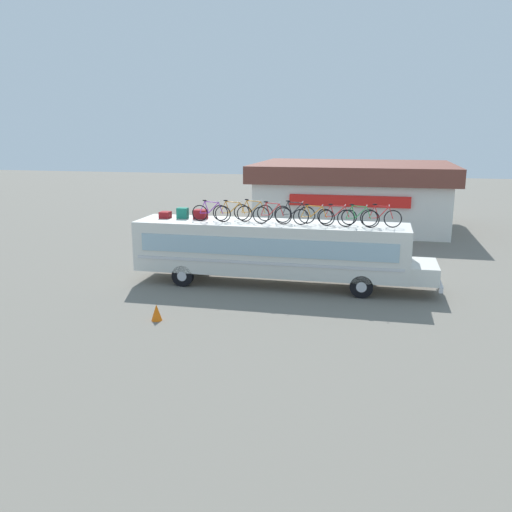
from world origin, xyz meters
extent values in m
plane|color=slate|center=(0.00, 0.00, 0.00)|extent=(120.00, 120.00, 0.00)
cube|color=silver|center=(0.00, 0.00, 1.70)|extent=(11.86, 2.50, 2.18)
cube|color=silver|center=(6.50, 0.00, 0.97)|extent=(1.14, 2.30, 0.71)
cube|color=#99B7C6|center=(0.00, -1.27, 1.95)|extent=(10.92, 0.04, 0.75)
cube|color=#99B7C6|center=(0.00, 1.27, 1.95)|extent=(10.92, 0.04, 0.75)
cube|color=silver|center=(0.00, -1.27, 1.26)|extent=(11.39, 0.03, 0.12)
cube|color=silver|center=(0.00, 1.27, 1.26)|extent=(11.39, 0.03, 0.12)
cube|color=silver|center=(7.13, 0.00, 0.53)|extent=(0.16, 2.38, 0.24)
cylinder|color=black|center=(4.03, -1.11, 0.48)|extent=(0.95, 0.28, 0.95)
cylinder|color=silver|center=(4.03, -1.11, 0.48)|extent=(0.43, 0.30, 0.43)
cylinder|color=black|center=(4.03, 1.11, 0.48)|extent=(0.95, 0.28, 0.95)
cylinder|color=silver|center=(4.03, 1.11, 0.48)|extent=(0.43, 0.30, 0.43)
cylinder|color=black|center=(-3.68, -1.11, 0.48)|extent=(0.95, 0.28, 0.95)
cylinder|color=silver|center=(-3.68, -1.11, 0.48)|extent=(0.43, 0.30, 0.43)
cylinder|color=black|center=(-3.68, 1.11, 0.48)|extent=(0.95, 0.28, 0.95)
cylinder|color=silver|center=(-3.68, 1.11, 0.48)|extent=(0.43, 0.30, 0.43)
cube|color=maroon|center=(-4.91, 0.15, 2.94)|extent=(0.45, 0.50, 0.29)
cube|color=#1E7F66|center=(-4.11, 0.25, 3.03)|extent=(0.48, 0.35, 0.48)
cube|color=maroon|center=(-3.29, 0.35, 2.99)|extent=(0.56, 0.52, 0.41)
torus|color=black|center=(-3.09, -0.33, 3.15)|extent=(0.72, 0.04, 0.72)
torus|color=black|center=(-2.04, -0.33, 3.15)|extent=(0.72, 0.04, 0.72)
cylinder|color=purple|center=(-2.77, -0.33, 3.42)|extent=(0.20, 0.04, 0.51)
cylinder|color=purple|center=(-2.46, -0.33, 3.40)|extent=(0.49, 0.04, 0.49)
cylinder|color=purple|center=(-2.54, -0.33, 3.65)|extent=(0.63, 0.04, 0.07)
cylinder|color=purple|center=(-2.89, -0.33, 3.16)|extent=(0.40, 0.03, 0.05)
cylinder|color=purple|center=(-2.97, -0.33, 3.41)|extent=(0.26, 0.03, 0.53)
cylinder|color=purple|center=(-2.13, -0.33, 3.39)|extent=(0.22, 0.03, 0.50)
cylinder|color=silver|center=(-2.23, -0.33, 3.69)|extent=(0.03, 0.44, 0.03)
ellipsoid|color=black|center=(-2.86, -0.33, 3.71)|extent=(0.20, 0.08, 0.06)
torus|color=black|center=(-2.23, -0.04, 3.14)|extent=(0.71, 0.04, 0.71)
torus|color=black|center=(-1.14, -0.04, 3.14)|extent=(0.71, 0.04, 0.71)
cylinder|color=orange|center=(-1.90, -0.04, 3.41)|extent=(0.21, 0.04, 0.50)
cylinder|color=orange|center=(-1.58, -0.04, 3.39)|extent=(0.51, 0.04, 0.49)
cylinder|color=orange|center=(-1.66, -0.04, 3.64)|extent=(0.66, 0.04, 0.07)
cylinder|color=orange|center=(-2.02, -0.04, 3.15)|extent=(0.42, 0.03, 0.05)
cylinder|color=orange|center=(-2.11, -0.04, 3.40)|extent=(0.27, 0.03, 0.52)
cylinder|color=orange|center=(-1.24, -0.04, 3.38)|extent=(0.23, 0.03, 0.49)
cylinder|color=silver|center=(-1.33, -0.04, 3.67)|extent=(0.03, 0.44, 0.03)
ellipsoid|color=black|center=(-1.99, -0.04, 3.70)|extent=(0.20, 0.08, 0.06)
torus|color=black|center=(-1.36, 0.32, 3.15)|extent=(0.72, 0.04, 0.72)
torus|color=black|center=(-0.30, 0.32, 3.15)|extent=(0.72, 0.04, 0.72)
cylinder|color=orange|center=(-1.04, 0.32, 3.42)|extent=(0.20, 0.04, 0.52)
cylinder|color=orange|center=(-0.72, 0.32, 3.41)|extent=(0.49, 0.04, 0.50)
cylinder|color=orange|center=(-0.81, 0.32, 3.66)|extent=(0.64, 0.04, 0.07)
cylinder|color=orange|center=(-1.16, 0.32, 3.16)|extent=(0.40, 0.03, 0.05)
cylinder|color=orange|center=(-1.24, 0.32, 3.41)|extent=(0.26, 0.03, 0.54)
cylinder|color=orange|center=(-0.40, 0.32, 3.40)|extent=(0.22, 0.03, 0.50)
cylinder|color=silver|center=(-0.49, 0.32, 3.69)|extent=(0.03, 0.44, 0.03)
ellipsoid|color=black|center=(-1.12, 0.32, 3.72)|extent=(0.20, 0.08, 0.06)
torus|color=black|center=(-0.33, -0.37, 3.16)|extent=(0.74, 0.04, 0.74)
torus|color=black|center=(0.64, -0.37, 3.16)|extent=(0.74, 0.04, 0.74)
cylinder|color=red|center=(-0.04, -0.37, 3.44)|extent=(0.19, 0.04, 0.53)
cylinder|color=red|center=(0.25, -0.37, 3.42)|extent=(0.45, 0.04, 0.51)
cylinder|color=red|center=(0.17, -0.37, 3.68)|extent=(0.58, 0.04, 0.07)
cylinder|color=red|center=(-0.15, -0.37, 3.17)|extent=(0.37, 0.03, 0.05)
cylinder|color=red|center=(-0.22, -0.37, 3.43)|extent=(0.24, 0.03, 0.55)
cylinder|color=red|center=(0.55, -0.37, 3.41)|extent=(0.20, 0.03, 0.51)
cylinder|color=silver|center=(0.46, -0.37, 3.71)|extent=(0.03, 0.44, 0.03)
ellipsoid|color=black|center=(-0.12, -0.37, 3.74)|extent=(0.20, 0.08, 0.06)
torus|color=black|center=(0.53, 0.06, 3.16)|extent=(0.74, 0.04, 0.74)
torus|color=black|center=(1.57, 0.06, 3.16)|extent=(0.74, 0.04, 0.74)
cylinder|color=black|center=(0.84, 0.06, 3.44)|extent=(0.20, 0.04, 0.53)
cylinder|color=black|center=(1.16, 0.06, 3.42)|extent=(0.49, 0.04, 0.51)
cylinder|color=black|center=(1.07, 0.06, 3.68)|extent=(0.63, 0.04, 0.07)
cylinder|color=black|center=(0.73, 0.06, 3.17)|extent=(0.40, 0.03, 0.05)
cylinder|color=black|center=(0.64, 0.06, 3.43)|extent=(0.26, 0.03, 0.55)
cylinder|color=black|center=(1.48, 0.06, 3.41)|extent=(0.22, 0.03, 0.52)
cylinder|color=silver|center=(1.39, 0.06, 3.71)|extent=(0.03, 0.44, 0.03)
ellipsoid|color=black|center=(0.76, 0.06, 3.74)|extent=(0.20, 0.08, 0.06)
torus|color=black|center=(1.38, -0.31, 3.13)|extent=(0.68, 0.04, 0.68)
torus|color=black|center=(2.46, -0.31, 3.13)|extent=(0.68, 0.04, 0.68)
cylinder|color=orange|center=(1.70, -0.31, 3.39)|extent=(0.21, 0.04, 0.49)
cylinder|color=orange|center=(2.03, -0.31, 3.37)|extent=(0.50, 0.04, 0.47)
cylinder|color=orange|center=(1.94, -0.31, 3.61)|extent=(0.65, 0.04, 0.07)
cylinder|color=orange|center=(1.58, -0.31, 3.14)|extent=(0.41, 0.03, 0.05)
cylinder|color=orange|center=(1.50, -0.31, 3.38)|extent=(0.26, 0.03, 0.51)
cylinder|color=orange|center=(2.36, -0.31, 3.36)|extent=(0.22, 0.03, 0.47)
cylinder|color=silver|center=(2.27, -0.31, 3.64)|extent=(0.03, 0.44, 0.03)
ellipsoid|color=black|center=(1.62, -0.31, 3.66)|extent=(0.20, 0.08, 0.06)
torus|color=black|center=(2.35, 0.12, 3.12)|extent=(0.66, 0.04, 0.66)
torus|color=black|center=(3.36, 0.12, 3.12)|extent=(0.66, 0.04, 0.66)
cylinder|color=red|center=(2.65, 0.12, 3.37)|extent=(0.20, 0.04, 0.47)
cylinder|color=red|center=(2.96, 0.12, 3.35)|extent=(0.47, 0.04, 0.45)
cylinder|color=red|center=(2.88, 0.12, 3.58)|extent=(0.61, 0.04, 0.07)
cylinder|color=red|center=(2.54, 0.12, 3.13)|extent=(0.39, 0.03, 0.05)
cylinder|color=red|center=(2.46, 0.12, 3.36)|extent=(0.25, 0.03, 0.49)
cylinder|color=red|center=(3.27, 0.12, 3.34)|extent=(0.21, 0.03, 0.46)
cylinder|color=silver|center=(3.18, 0.12, 3.62)|extent=(0.03, 0.44, 0.03)
ellipsoid|color=black|center=(2.57, 0.12, 3.64)|extent=(0.20, 0.08, 0.06)
torus|color=black|center=(3.26, -0.40, 3.15)|extent=(0.73, 0.04, 0.73)
torus|color=black|center=(4.27, -0.40, 3.15)|extent=(0.73, 0.04, 0.73)
cylinder|color=green|center=(3.56, -0.40, 3.43)|extent=(0.19, 0.04, 0.52)
cylinder|color=green|center=(3.86, -0.40, 3.41)|extent=(0.47, 0.04, 0.50)
cylinder|color=green|center=(3.78, -0.40, 3.67)|extent=(0.60, 0.04, 0.07)
cylinder|color=green|center=(3.45, -0.40, 3.16)|extent=(0.38, 0.03, 0.05)
cylinder|color=green|center=(3.37, -0.40, 3.42)|extent=(0.25, 0.03, 0.54)
cylinder|color=green|center=(4.18, -0.40, 3.40)|extent=(0.21, 0.03, 0.51)
cylinder|color=silver|center=(4.09, -0.40, 3.70)|extent=(0.03, 0.44, 0.03)
ellipsoid|color=black|center=(3.48, -0.40, 3.72)|extent=(0.20, 0.08, 0.06)
torus|color=black|center=(4.19, -0.14, 3.16)|extent=(0.73, 0.04, 0.73)
torus|color=black|center=(5.15, -0.14, 3.16)|extent=(0.73, 0.04, 0.73)
cylinder|color=red|center=(4.48, -0.14, 3.43)|extent=(0.19, 0.04, 0.52)
cylinder|color=red|center=(4.77, -0.14, 3.41)|extent=(0.45, 0.04, 0.50)
cylinder|color=red|center=(4.69, -0.14, 3.67)|extent=(0.58, 0.04, 0.07)
cylinder|color=red|center=(4.37, -0.14, 3.17)|extent=(0.37, 0.03, 0.05)
cylinder|color=red|center=(4.30, -0.14, 3.42)|extent=(0.24, 0.03, 0.54)
cylinder|color=red|center=(5.06, -0.14, 3.40)|extent=(0.20, 0.03, 0.51)
cylinder|color=silver|center=(4.98, -0.14, 3.70)|extent=(0.03, 0.44, 0.03)
ellipsoid|color=black|center=(4.40, -0.14, 3.73)|extent=(0.20, 0.08, 0.06)
cube|color=silver|center=(2.75, 16.33, 1.66)|extent=(12.49, 9.66, 3.31)
cube|color=brown|center=(2.75, 16.33, 3.88)|extent=(13.48, 10.44, 1.14)
cube|color=red|center=(2.75, 11.40, 2.38)|extent=(7.49, 0.16, 0.70)
cone|color=orange|center=(-3.07, -5.53, 0.30)|extent=(0.40, 0.40, 0.61)
camera|label=1|loc=(4.52, -22.92, 6.70)|focal=38.25mm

